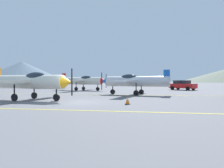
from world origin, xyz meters
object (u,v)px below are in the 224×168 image
Objects in this scene: airplane_mid at (134,81)px; airplane_far at (83,81)px; airplane_near at (30,81)px; car_sedan at (183,85)px; traffic_cone_front at (127,100)px.

airplane_mid is 1.00× the size of airplane_far.
airplane_mid is (8.29, 7.77, 0.00)m from airplane_near.
car_sedan is at bearing 61.09° from airplane_mid.
airplane_near is 1.00× the size of airplane_far.
airplane_far is at bearing 91.84° from airplane_near.
car_sedan is (7.17, 12.99, -0.73)m from airplane_mid.
airplane_near is 25.89m from car_sedan.
car_sedan is at bearing 15.26° from airplane_far.
airplane_far is 15.82× the size of traffic_cone_front.
car_sedan is 23.62m from traffic_cone_front.
airplane_far is (-0.53, 16.39, 0.00)m from airplane_near.
airplane_far is (-8.81, 8.63, 0.00)m from airplane_mid.
airplane_near and airplane_mid have the same top height.
airplane_mid is at bearing 43.15° from airplane_near.
car_sedan is at bearing 53.32° from airplane_near.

